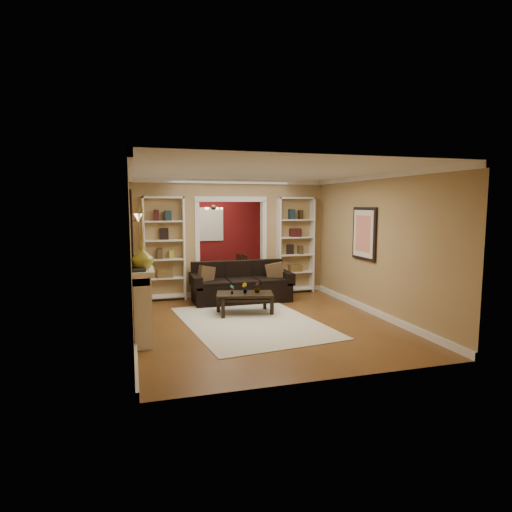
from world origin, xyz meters
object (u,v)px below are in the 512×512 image
object	(u,v)px
sofa	(241,282)
fireplace	(143,300)
dining_table	(214,274)
coffee_table	(245,303)
bookshelf_right	(295,245)
bookshelf_left	(164,249)

from	to	relation	value
sofa	fireplace	bearing A→B (deg)	-137.77
sofa	dining_table	xyz separation A→B (m)	(-0.18, 2.25, -0.17)
coffee_table	bookshelf_right	size ratio (longest dim) A/B	0.47
bookshelf_right	fireplace	size ratio (longest dim) A/B	1.35
coffee_table	fireplace	bearing A→B (deg)	-143.11
sofa	bookshelf_left	world-z (taller)	bookshelf_left
fireplace	bookshelf_left	bearing A→B (deg)	77.95
bookshelf_left	fireplace	distance (m)	2.65
coffee_table	dining_table	xyz separation A→B (m)	(0.03, 3.35, 0.06)
bookshelf_right	fireplace	world-z (taller)	bookshelf_right
fireplace	dining_table	xyz separation A→B (m)	(1.96, 4.20, -0.32)
bookshelf_left	fireplace	bearing A→B (deg)	-102.05
bookshelf_right	bookshelf_left	bearing A→B (deg)	180.00
bookshelf_left	fireplace	size ratio (longest dim) A/B	1.35
sofa	coffee_table	size ratio (longest dim) A/B	2.03
sofa	coffee_table	world-z (taller)	sofa
fireplace	dining_table	distance (m)	4.65
fireplace	sofa	bearing A→B (deg)	42.23
sofa	dining_table	size ratio (longest dim) A/B	1.48
coffee_table	bookshelf_left	size ratio (longest dim) A/B	0.47
fireplace	dining_table	world-z (taller)	fireplace
dining_table	coffee_table	bearing A→B (deg)	179.51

